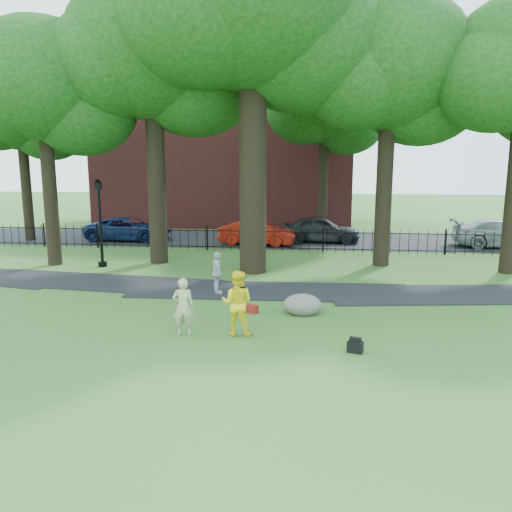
# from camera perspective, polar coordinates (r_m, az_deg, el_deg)

# --- Properties ---
(ground) EXTENTS (120.00, 120.00, 0.00)m
(ground) POSITION_cam_1_polar(r_m,az_deg,el_deg) (14.23, -3.73, -7.89)
(ground) COLOR #305D20
(ground) RESTS_ON ground
(footpath) EXTENTS (36.07, 3.85, 0.03)m
(footpath) POSITION_cam_1_polar(r_m,az_deg,el_deg) (17.82, 1.66, -4.04)
(footpath) COLOR black
(footpath) RESTS_ON ground
(street) EXTENTS (80.00, 7.00, 0.02)m
(street) POSITION_cam_1_polar(r_m,az_deg,el_deg) (29.72, 1.71, 1.93)
(street) COLOR black
(street) RESTS_ON ground
(iron_fence) EXTENTS (44.00, 0.04, 1.20)m
(iron_fence) POSITION_cam_1_polar(r_m,az_deg,el_deg) (25.69, 0.97, 1.90)
(iron_fence) COLOR black
(iron_fence) RESTS_ON ground
(brick_building) EXTENTS (18.00, 8.00, 12.00)m
(brick_building) POSITION_cam_1_polar(r_m,az_deg,el_deg) (37.85, -3.40, 12.91)
(brick_building) COLOR maroon
(brick_building) RESTS_ON ground
(big_tree) EXTENTS (10.08, 8.61, 14.37)m
(big_tree) POSITION_cam_1_polar(r_m,az_deg,el_deg) (21.25, 0.04, 26.01)
(big_tree) COLOR black
(big_tree) RESTS_ON ground
(tree_row) EXTENTS (26.82, 7.96, 12.42)m
(tree_row) POSITION_cam_1_polar(r_m,az_deg,el_deg) (22.06, 1.50, 20.15)
(tree_row) COLOR black
(tree_row) RESTS_ON ground
(woman) EXTENTS (0.61, 0.45, 1.55)m
(woman) POSITION_cam_1_polar(r_m,az_deg,el_deg) (13.38, -8.31, -5.72)
(woman) COLOR #BFB483
(woman) RESTS_ON ground
(man) EXTENTS (0.89, 0.72, 1.74)m
(man) POSITION_cam_1_polar(r_m,az_deg,el_deg) (13.23, -2.17, -5.37)
(man) COLOR yellow
(man) RESTS_ON ground
(pedestrian) EXTENTS (0.68, 0.94, 1.48)m
(pedestrian) POSITION_cam_1_polar(r_m,az_deg,el_deg) (17.33, -4.46, -1.96)
(pedestrian) COLOR #BCBCC2
(pedestrian) RESTS_ON ground
(boulder) EXTENTS (1.20, 0.93, 0.68)m
(boulder) POSITION_cam_1_polar(r_m,az_deg,el_deg) (15.19, 5.34, -5.38)
(boulder) COLOR #5D574E
(boulder) RESTS_ON ground
(lamppost) EXTENTS (0.38, 0.38, 3.84)m
(lamppost) POSITION_cam_1_polar(r_m,az_deg,el_deg) (22.70, -17.37, 3.51)
(lamppost) COLOR black
(lamppost) RESTS_ON ground
(backpack) EXTENTS (0.42, 0.33, 0.27)m
(backpack) POSITION_cam_1_polar(r_m,az_deg,el_deg) (12.47, 11.27, -10.16)
(backpack) COLOR black
(backpack) RESTS_ON ground
(red_bag) EXTENTS (0.41, 0.35, 0.24)m
(red_bag) POSITION_cam_1_polar(r_m,az_deg,el_deg) (15.28, -0.48, -6.07)
(red_bag) COLOR maroon
(red_bag) RESTS_ON ground
(red_sedan) EXTENTS (4.32, 1.96, 1.37)m
(red_sedan) POSITION_cam_1_polar(r_m,az_deg,el_deg) (27.57, 0.11, 2.68)
(red_sedan) COLOR #A2190C
(red_sedan) RESTS_ON ground
(navy_van) EXTENTS (4.93, 2.30, 1.37)m
(navy_van) POSITION_cam_1_polar(r_m,az_deg,el_deg) (30.07, -14.39, 3.01)
(navy_van) COLOR #0E1F49
(navy_van) RESTS_ON ground
(grey_car) EXTENTS (4.49, 1.93, 1.51)m
(grey_car) POSITION_cam_1_polar(r_m,az_deg,el_deg) (28.71, 7.44, 3.05)
(grey_car) COLOR black
(grey_car) RESTS_ON ground
(silver_car) EXTENTS (5.31, 2.35, 1.52)m
(silver_car) POSITION_cam_1_polar(r_m,az_deg,el_deg) (29.80, 26.41, 2.31)
(silver_car) COLOR #94989C
(silver_car) RESTS_ON ground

